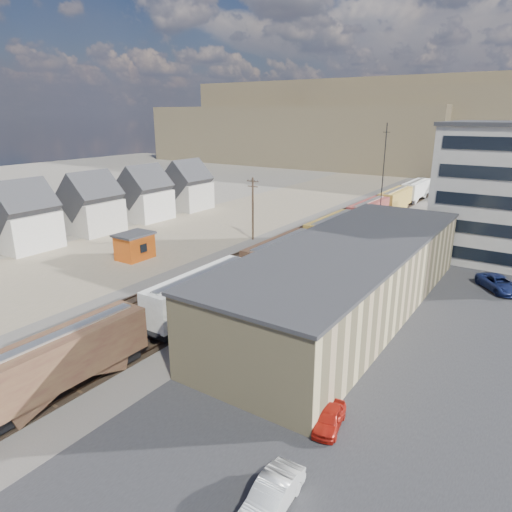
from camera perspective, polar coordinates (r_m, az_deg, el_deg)
The scene contains 15 objects.
ground at distance 40.49m, azimuth -25.20°, elevation -13.17°, with size 300.00×300.00×0.00m, color #6B6356.
ballast_bed at distance 76.19m, azimuth 8.31°, elevation 2.44°, with size 18.00×200.00×0.06m, color #4C4742.
dirt_yard at distance 78.91m, azimuth -8.16°, elevation 2.95°, with size 24.00×180.00×0.03m, color #776E52.
asphalt_lot at distance 56.00m, azimuth 22.04°, elevation -4.26°, with size 26.00×120.00×0.04m, color #232326.
rail_tracks at distance 76.40m, azimuth 7.94°, elevation 2.56°, with size 11.40×200.00×0.24m.
freight_train at distance 63.12m, azimuth 6.63°, elevation 1.96°, with size 3.00×119.74×4.46m.
warehouse at distance 47.48m, azimuth 11.63°, elevation -2.43°, with size 12.40×40.40×7.25m.
utility_pole_north at distance 72.32m, azimuth -0.40°, elevation 6.10°, with size 2.20×0.32×10.00m.
radio_mast at distance 81.41m, azimuth 15.57°, elevation 9.48°, with size 1.20×0.16×18.00m.
townhouse_row at distance 78.96m, azimuth -23.33°, elevation 4.93°, with size 8.15×68.16×10.47m.
hills_north at distance 187.28m, azimuth 24.99°, elevation 14.21°, with size 265.00×80.00×32.00m.
maintenance_shed at distance 65.54m, azimuth -14.94°, elevation 1.24°, with size 3.91×5.05×3.69m.
parked_car_red at distance 31.56m, azimuth 9.18°, elevation -19.44°, with size 1.56×3.89×1.32m, color #A4180F.
parked_car_white at distance 26.29m, azimuth 1.91°, elevation -27.88°, with size 1.70×4.87×1.61m, color silver.
parked_car_blue at distance 59.19m, azimuth 28.11°, elevation -3.08°, with size 2.79×6.05×1.68m, color navy.
Camera 1 is at (31.34, -16.67, 19.48)m, focal length 32.00 mm.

